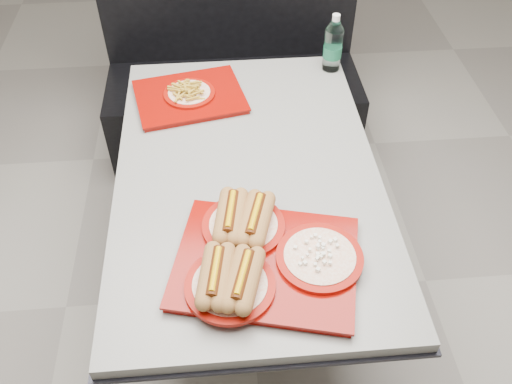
{
  "coord_description": "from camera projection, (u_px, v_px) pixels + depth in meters",
  "views": [
    {
      "loc": [
        -0.09,
        -1.36,
        2.03
      ],
      "look_at": [
        0.01,
        -0.18,
        0.83
      ],
      "focal_mm": 38.0,
      "sensor_mm": 36.0,
      "label": 1
    }
  ],
  "objects": [
    {
      "name": "ground",
      "position": [
        249.0,
        294.0,
        2.4
      ],
      "size": [
        6.0,
        6.0,
        0.0
      ],
      "primitive_type": "plane",
      "color": "gray",
      "rests_on": "ground"
    },
    {
      "name": "tray_near",
      "position": [
        259.0,
        255.0,
        1.55
      ],
      "size": [
        0.6,
        0.52,
        0.11
      ],
      "rotation": [
        0.0,
        0.0,
        -0.24
      ],
      "color": "#800903",
      "rests_on": "diner_table"
    },
    {
      "name": "diner_table",
      "position": [
        248.0,
        203.0,
        1.98
      ],
      "size": [
        0.92,
        1.42,
        0.75
      ],
      "color": "black",
      "rests_on": "ground"
    },
    {
      "name": "booth_bench",
      "position": [
        233.0,
        78.0,
        2.88
      ],
      "size": [
        1.3,
        0.57,
        1.35
      ],
      "color": "black",
      "rests_on": "ground"
    },
    {
      "name": "tray_far",
      "position": [
        189.0,
        95.0,
        2.14
      ],
      "size": [
        0.47,
        0.4,
        0.08
      ],
      "rotation": [
        0.0,
        0.0,
        0.2
      ],
      "color": "#800903",
      "rests_on": "diner_table"
    },
    {
      "name": "water_bottle",
      "position": [
        333.0,
        46.0,
        2.23
      ],
      "size": [
        0.08,
        0.08,
        0.25
      ],
      "rotation": [
        0.0,
        0.0,
        -0.17
      ],
      "color": "silver",
      "rests_on": "diner_table"
    }
  ]
}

